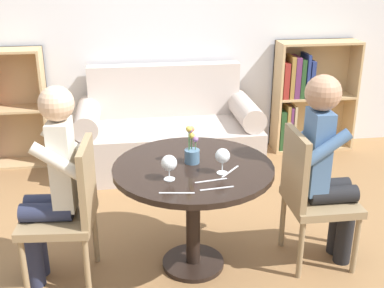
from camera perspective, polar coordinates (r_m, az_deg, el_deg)
ground_plane at (r=3.24m, az=0.13°, el=-14.08°), size 16.00×16.00×0.00m
back_wall at (r=4.70m, az=-3.66°, el=14.93°), size 5.20×0.05×2.70m
round_table at (r=2.94m, az=0.14°, el=-4.96°), size 0.97×0.97×0.71m
couch at (r=4.53m, az=-2.89°, el=1.15°), size 1.67×0.80×0.92m
bookshelf_right at (r=5.02m, az=13.06°, el=5.65°), size 0.81×0.28×1.11m
chair_left at (r=2.95m, az=-14.31°, el=-7.39°), size 0.46×0.46×0.90m
chair_right at (r=3.13m, az=13.91°, el=-5.60°), size 0.42×0.42×0.90m
person_left at (r=2.90m, az=-16.33°, el=-4.58°), size 0.44×0.37×1.23m
person_right at (r=3.08m, az=15.71°, el=-2.44°), size 0.42×0.34×1.25m
wine_glass_left at (r=2.68m, az=-2.73°, el=-2.35°), size 0.09×0.09×0.15m
wine_glass_right at (r=2.75m, az=3.64°, el=-1.46°), size 0.09×0.09×0.15m
flower_vase at (r=2.90m, az=0.06°, el=-0.74°), size 0.09×0.09×0.24m
knife_left_setting at (r=2.82m, az=4.56°, el=-3.26°), size 0.13×0.15×0.00m
fork_left_setting at (r=2.56m, az=-1.82°, el=-5.81°), size 0.19×0.04×0.00m
knife_right_setting at (r=2.61m, az=2.97°, el=-5.27°), size 0.19×0.03×0.00m
fork_right_setting at (r=2.70m, az=2.27°, el=-4.35°), size 0.19×0.04×0.00m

